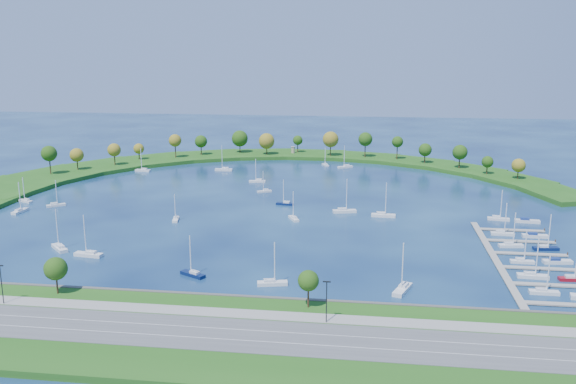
# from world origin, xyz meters

# --- Properties ---
(ground) EXTENTS (700.00, 700.00, 0.00)m
(ground) POSITION_xyz_m (0.00, 0.00, 0.00)
(ground) COLOR #07153E
(ground) RESTS_ON ground
(south_shoreline) EXTENTS (420.00, 43.10, 11.60)m
(south_shoreline) POSITION_xyz_m (0.03, -122.88, 1.00)
(south_shoreline) COLOR #1F5316
(south_shoreline) RESTS_ON ground
(breakwater) EXTENTS (286.74, 247.64, 2.00)m
(breakwater) POSITION_xyz_m (-46.33, 48.72, 0.99)
(breakwater) COLOR #1F5316
(breakwater) RESTS_ON ground
(breakwater_trees) EXTENTS (237.05, 90.04, 14.53)m
(breakwater_trees) POSITION_xyz_m (-13.40, 91.63, 10.63)
(breakwater_trees) COLOR #382314
(breakwater_trees) RESTS_ON breakwater
(harbor_tower) EXTENTS (2.60, 2.60, 3.96)m
(harbor_tower) POSITION_xyz_m (-6.93, 116.78, 4.03)
(harbor_tower) COLOR gray
(harbor_tower) RESTS_ON breakwater
(dock_system) EXTENTS (24.28, 82.00, 1.60)m
(dock_system) POSITION_xyz_m (85.30, -61.00, 0.35)
(dock_system) COLOR gray
(dock_system) RESTS_ON ground
(moored_boat_0) EXTENTS (9.33, 3.67, 13.35)m
(moored_boat_0) POSITION_xyz_m (-47.23, -74.05, 0.95)
(moored_boat_0) COLOR silver
(moored_boat_0) RESTS_ON ground
(moored_boat_1) EXTENTS (8.31, 8.27, 13.46)m
(moored_boat_1) POSITION_xyz_m (-59.40, -69.25, 0.95)
(moored_boat_1) COLOR silver
(moored_boat_1) RESTS_ON ground
(moored_boat_2) EXTENTS (9.38, 3.15, 13.58)m
(moored_boat_2) POSITION_xyz_m (-37.84, 66.85, 0.96)
(moored_boat_2) COLOR silver
(moored_boat_2) RESTS_ON ground
(moored_boat_3) EXTENTS (9.64, 4.76, 13.65)m
(moored_boat_3) POSITION_xyz_m (29.61, -10.67, 0.96)
(moored_boat_3) COLOR silver
(moored_boat_3) RESTS_ON ground
(moored_boat_5) EXTENTS (9.36, 3.00, 13.60)m
(moored_boat_5) POSITION_xyz_m (44.79, -14.98, 0.96)
(moored_boat_5) COLOR silver
(moored_boat_5) RESTS_ON ground
(moored_boat_6) EXTENTS (7.45, 2.92, 10.66)m
(moored_boat_6) POSITION_xyz_m (4.62, -1.56, 0.87)
(moored_boat_6) COLOR #0A1943
(moored_boat_6) RESTS_ON ground
(moored_boat_7) EXTENTS (5.05, 7.66, 10.99)m
(moored_boat_7) POSITION_xyz_m (11.07, -23.87, 0.88)
(moored_boat_7) COLOR silver
(moored_boat_7) RESTS_ON ground
(moored_boat_8) EXTENTS (8.46, 6.30, 12.38)m
(moored_boat_8) POSITION_xyz_m (26.07, 83.54, 0.92)
(moored_boat_8) COLOR silver
(moored_boat_8) RESTS_ON ground
(moored_boat_9) EXTENTS (8.69, 3.61, 12.38)m
(moored_boat_9) POSITION_xyz_m (-79.96, 59.48, 0.92)
(moored_boat_9) COLOR silver
(moored_boat_9) RESTS_ON ground
(moored_boat_10) EXTENTS (8.13, 3.26, 11.62)m
(moored_boat_10) POSITION_xyz_m (-14.83, 40.50, 0.90)
(moored_boat_10) COLOR silver
(moored_boat_10) RESTS_ON ground
(moored_boat_11) EXTENTS (3.38, 7.29, 10.34)m
(moored_boat_11) POSITION_xyz_m (-33.02, -30.81, 0.86)
(moored_boat_11) COLOR silver
(moored_boat_11) RESTS_ON ground
(moored_boat_12) EXTENTS (7.15, 6.21, 10.94)m
(moored_boat_12) POSITION_xyz_m (-88.72, -16.58, 0.88)
(moored_boat_12) COLOR silver
(moored_boat_12) RESTS_ON ground
(moored_boat_13) EXTENTS (4.61, 7.10, 10.17)m
(moored_boat_13) POSITION_xyz_m (14.80, 88.55, 0.86)
(moored_boat_13) COLOR silver
(moored_boat_13) RESTS_ON ground
(moored_boat_14) EXTENTS (7.50, 4.87, 10.74)m
(moored_boat_14) POSITION_xyz_m (-104.94, -11.55, 0.87)
(moored_boat_14) COLOR silver
(moored_boat_14) RESTS_ON ground
(moored_boat_15) EXTENTS (8.18, 5.96, 11.92)m
(moored_boat_15) POSITION_xyz_m (-10.11, -86.32, 0.90)
(moored_boat_15) COLOR #0A1943
(moored_boat_15) RESTS_ON ground
(moored_boat_16) EXTENTS (8.62, 4.09, 12.22)m
(moored_boat_16) POSITION_xyz_m (13.33, -90.02, 0.91)
(moored_boat_16) COLOR silver
(moored_boat_16) RESTS_ON ground
(moored_boat_17) EXTENTS (5.85, 9.74, 13.84)m
(moored_boat_17) POSITION_xyz_m (48.62, -89.90, 0.96)
(moored_boat_17) COLOR silver
(moored_boat_17) RESTS_ON ground
(moored_boat_18) EXTENTS (6.66, 4.85, 9.71)m
(moored_boat_18) POSITION_xyz_m (-7.77, 20.11, 0.85)
(moored_boat_18) COLOR silver
(moored_boat_18) RESTS_ON ground
(moored_boat_19) EXTENTS (3.16, 8.48, 12.18)m
(moored_boat_19) POSITION_xyz_m (-97.94, -27.66, 0.91)
(moored_boat_19) COLOR silver
(moored_boat_19) RESTS_ON ground
(docked_boat_0) EXTENTS (7.68, 2.25, 11.25)m
(docked_boat_0) POSITION_xyz_m (85.53, -86.70, 0.89)
(docked_boat_0) COLOR silver
(docked_boat_0) RESTS_ON ground
(docked_boat_2) EXTENTS (8.67, 2.83, 12.58)m
(docked_boat_2) POSITION_xyz_m (85.51, -74.97, 0.92)
(docked_boat_2) COLOR silver
(docked_boat_2) RESTS_ON ground
(docked_boat_3) EXTENTS (7.67, 2.62, 11.09)m
(docked_boat_3) POSITION_xyz_m (96.03, -75.63, 0.88)
(docked_boat_3) COLOR maroon
(docked_boat_3) RESTS_ON ground
(docked_boat_4) EXTENTS (7.10, 2.06, 10.40)m
(docked_boat_4) POSITION_xyz_m (85.54, -62.42, 0.86)
(docked_boat_4) COLOR silver
(docked_boat_4) RESTS_ON ground
(docked_boat_5) EXTENTS (8.88, 3.37, 1.77)m
(docked_boat_5) POSITION_xyz_m (95.97, -61.32, 0.65)
(docked_boat_5) COLOR silver
(docked_boat_5) RESTS_ON ground
(docked_boat_6) EXTENTS (8.15, 3.23, 11.66)m
(docked_boat_6) POSITION_xyz_m (85.52, -46.99, 0.90)
(docked_boat_6) COLOR silver
(docked_boat_6) RESTS_ON ground
(docked_boat_7) EXTENTS (8.27, 3.16, 11.86)m
(docked_boat_7) POSITION_xyz_m (96.02, -48.52, 0.90)
(docked_boat_7) COLOR #0A1943
(docked_boat_7) RESTS_ON ground
(docked_boat_8) EXTENTS (7.96, 2.56, 11.57)m
(docked_boat_8) POSITION_xyz_m (85.52, -33.59, 0.89)
(docked_boat_8) COLOR silver
(docked_boat_8) RESTS_ON ground
(docked_boat_9) EXTENTS (8.54, 2.42, 1.74)m
(docked_boat_9) POSITION_xyz_m (95.98, -34.95, 0.64)
(docked_boat_9) COLOR silver
(docked_boat_9) RESTS_ON ground
(docked_boat_10) EXTENTS (8.22, 3.23, 11.77)m
(docked_boat_10) POSITION_xyz_m (87.92, -14.02, 0.90)
(docked_boat_10) COLOR silver
(docked_boat_10) RESTS_ON ground
(docked_boat_11) EXTENTS (9.15, 3.25, 1.83)m
(docked_boat_11) POSITION_xyz_m (97.87, -16.04, 0.67)
(docked_boat_11) COLOR silver
(docked_boat_11) RESTS_ON ground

